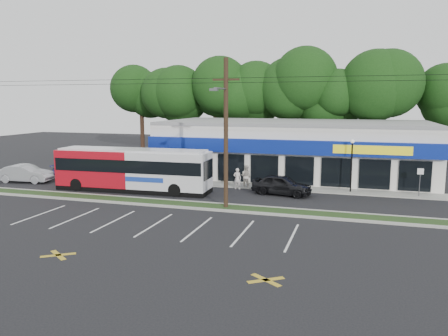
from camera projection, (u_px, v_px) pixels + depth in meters
name	position (u px, v px, depth m)	size (l,w,h in m)	color
ground	(179.00, 209.00, 29.53)	(120.00, 120.00, 0.00)	black
grass_strip	(185.00, 205.00, 30.47)	(40.00, 1.60, 0.12)	#243716
curb_south	(180.00, 207.00, 29.66)	(40.00, 0.25, 0.14)	#9E9E93
curb_north	(189.00, 202.00, 31.27)	(40.00, 0.25, 0.14)	#9E9E93
sidewalk	(276.00, 187.00, 36.59)	(32.00, 2.20, 0.10)	#9E9E93
strip_mall	(294.00, 148.00, 42.59)	(25.00, 12.55, 5.30)	silver
utility_pole	(223.00, 129.00, 28.77)	(50.00, 2.77, 10.00)	black
lamp_post	(352.00, 160.00, 34.28)	(0.30, 0.30, 4.25)	black
sign_post	(420.00, 177.00, 32.80)	(0.45, 0.10, 2.23)	#59595E
tree_line	(294.00, 91.00, 51.68)	(46.76, 6.76, 11.83)	black
metrobus	(133.00, 169.00, 35.20)	(12.83, 3.14, 3.42)	#AE0D1A
car_dark	(282.00, 185.00, 33.82)	(1.86, 4.62, 1.58)	black
car_silver	(25.00, 173.00, 39.09)	(1.69, 4.83, 1.59)	#9D9FA4
car_blue	(77.00, 173.00, 39.78)	(2.01, 4.95, 1.44)	navy
pedestrian_a	(237.00, 179.00, 36.02)	(0.64, 0.42, 1.76)	silver
pedestrian_b	(246.00, 176.00, 36.59)	(0.94, 0.73, 1.93)	#B8B0A6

